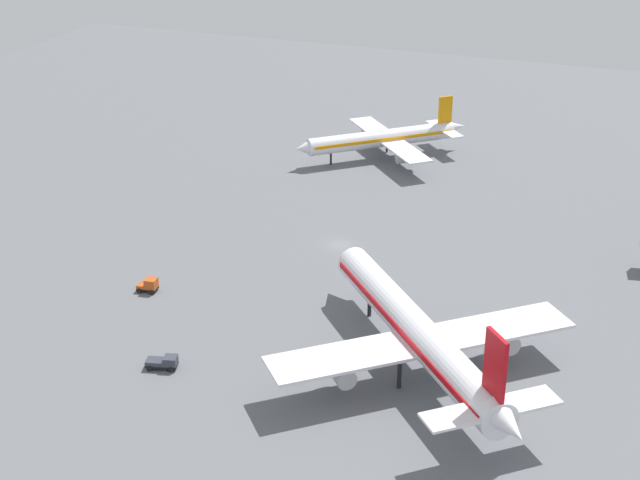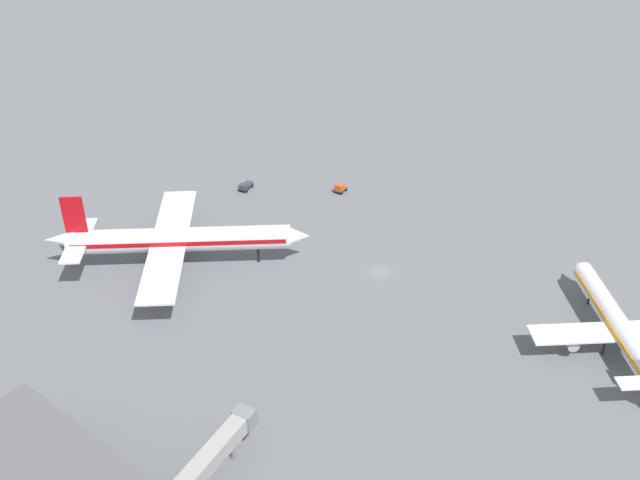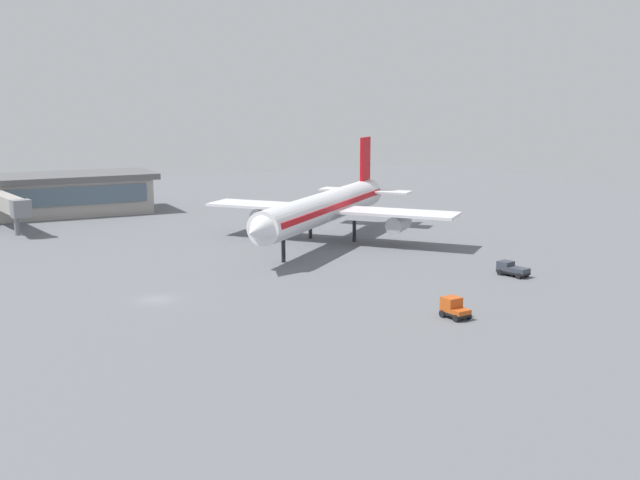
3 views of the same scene
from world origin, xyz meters
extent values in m
plane|color=slate|center=(0.00, 0.00, 0.00)|extent=(288.00, 288.00, 0.00)
cylinder|color=white|center=(46.51, 6.86, 4.54)|extent=(25.77, 28.19, 3.79)
cone|color=white|center=(34.28, 20.54, 4.54)|extent=(5.21, 5.22, 3.60)
cube|color=orange|center=(46.51, 6.86, 4.83)|extent=(24.91, 27.21, 0.68)
cube|color=white|center=(47.66, 5.57, 4.17)|extent=(28.05, 25.90, 0.34)
cylinder|color=#A5A8AD|center=(40.83, -0.53, 2.84)|extent=(4.54, 4.72, 2.08)
cylinder|color=black|center=(38.48, 15.84, 1.33)|extent=(0.45, 0.45, 2.65)
cylinder|color=black|center=(46.09, 2.79, 1.33)|extent=(0.45, 0.45, 2.65)
cylinder|color=black|center=(50.60, 6.82, 1.33)|extent=(0.45, 0.45, 2.65)
cylinder|color=white|center=(-35.01, -23.80, 6.11)|extent=(38.18, 34.33, 5.09)
cone|color=white|center=(-16.45, -7.55, 6.11)|extent=(7.02, 6.99, 4.84)
cone|color=white|center=(-53.57, -40.06, 6.87)|extent=(7.47, 7.26, 4.07)
cube|color=red|center=(-35.01, -23.80, 6.49)|extent=(36.85, 33.19, 0.92)
cube|color=white|center=(-36.75, -25.33, 5.60)|extent=(34.55, 37.96, 0.46)
cylinder|color=#A5A8AD|center=(-44.86, -16.07, 3.82)|extent=(6.37, 6.07, 2.80)
cylinder|color=#A5A8AD|center=(-28.63, -34.59, 3.82)|extent=(6.37, 6.07, 2.80)
cube|color=white|center=(-50.68, -37.53, 6.62)|extent=(14.71, 15.96, 0.37)
cube|color=red|center=(-50.68, -37.53, 12.73)|extent=(3.71, 3.34, 8.15)
cylinder|color=black|center=(-22.82, -13.13, 1.78)|extent=(0.61, 0.61, 3.56)
cylinder|color=black|center=(-40.48, -23.18, 1.78)|extent=(0.61, 0.61, 3.56)
cylinder|color=black|center=(-35.11, -29.31, 1.78)|extent=(0.61, 0.61, 3.56)
cube|color=black|center=(-47.60, 9.47, 0.55)|extent=(2.97, 4.74, 0.30)
cube|color=#333842|center=(-47.26, 8.21, 1.30)|extent=(2.30, 2.23, 1.20)
cube|color=#3F596B|center=(-47.05, 7.43, 1.54)|extent=(1.56, 0.49, 0.67)
cube|color=#333842|center=(-47.83, 10.34, 1.00)|extent=(2.51, 3.00, 0.60)
cylinder|color=black|center=(-46.28, 8.22, 0.40)|extent=(0.50, 0.85, 0.80)
cylinder|color=black|center=(-48.12, 7.73, 0.40)|extent=(0.50, 0.85, 0.80)
cylinder|color=black|center=(-47.08, 11.20, 0.40)|extent=(0.50, 0.85, 0.80)
cylinder|color=black|center=(-48.91, 10.71, 0.40)|extent=(0.50, 0.85, 0.80)
cube|color=black|center=(-27.90, 23.15, 0.55)|extent=(2.26, 3.40, 0.30)
cube|color=#BF4C19|center=(-27.82, 22.45, 1.50)|extent=(2.09, 2.01, 1.60)
cube|color=#3F596B|center=(-27.72, 21.65, 1.82)|extent=(1.59, 0.26, 0.90)
cube|color=#BF4C19|center=(-28.00, 24.04, 0.95)|extent=(2.05, 1.61, 0.50)
cylinder|color=black|center=(-26.82, 22.14, 0.40)|extent=(0.39, 0.83, 0.80)
cylinder|color=black|center=(-28.71, 21.92, 0.40)|extent=(0.39, 0.83, 0.80)
cylinder|color=black|center=(-27.08, 24.37, 0.40)|extent=(0.39, 0.83, 0.80)
cylinder|color=black|center=(-28.97, 24.15, 0.40)|extent=(0.39, 0.83, 0.80)
cube|color=#9E9993|center=(11.36, -61.09, 5.20)|extent=(5.24, 16.67, 2.80)
cylinder|color=slate|center=(10.43, -55.40, 1.90)|extent=(0.90, 0.90, 3.80)
cube|color=slate|center=(9.87, -51.98, 5.20)|extent=(3.47, 2.87, 3.08)
camera|label=1|loc=(-148.50, -52.76, 73.45)|focal=54.38mm
camera|label=2|loc=(68.13, -107.54, 87.01)|focal=40.96mm
camera|label=3|loc=(24.17, 93.53, 24.92)|focal=44.57mm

